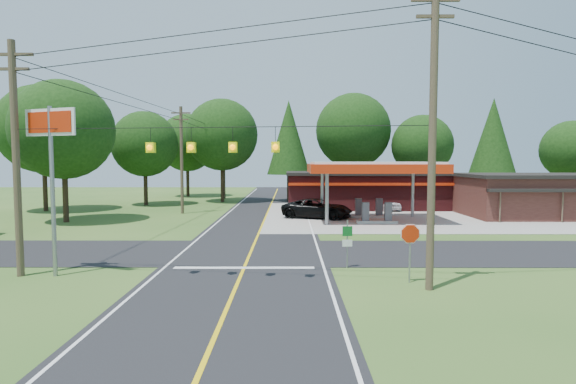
{
  "coord_description": "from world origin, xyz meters",
  "views": [
    {
      "loc": [
        2.11,
        -24.03,
        4.97
      ],
      "look_at": [
        2.0,
        7.0,
        2.8
      ],
      "focal_mm": 28.0,
      "sensor_mm": 36.0,
      "label": 1
    }
  ],
  "objects_px": {
    "octagonal_stop_sign": "(410,239)",
    "gas_canopy": "(373,169)",
    "suv_car": "(317,209)",
    "sedan_car": "(388,203)",
    "big_stop_sign": "(51,149)"
  },
  "relations": [
    {
      "from": "big_stop_sign",
      "to": "octagonal_stop_sign",
      "type": "distance_m",
      "value": 15.46
    },
    {
      "from": "gas_canopy",
      "to": "suv_car",
      "type": "distance_m",
      "value": 5.85
    },
    {
      "from": "big_stop_sign",
      "to": "sedan_car",
      "type": "bearing_deg",
      "value": 52.44
    },
    {
      "from": "suv_car",
      "to": "sedan_car",
      "type": "bearing_deg",
      "value": -29.67
    },
    {
      "from": "suv_car",
      "to": "octagonal_stop_sign",
      "type": "distance_m",
      "value": 20.69
    },
    {
      "from": "suv_car",
      "to": "octagonal_stop_sign",
      "type": "relative_size",
      "value": 2.47
    },
    {
      "from": "suv_car",
      "to": "sedan_car",
      "type": "height_order",
      "value": "suv_car"
    },
    {
      "from": "suv_car",
      "to": "octagonal_stop_sign",
      "type": "bearing_deg",
      "value": -153.63
    },
    {
      "from": "suv_car",
      "to": "sedan_car",
      "type": "distance_m",
      "value": 9.93
    },
    {
      "from": "sedan_car",
      "to": "suv_car",
      "type": "bearing_deg",
      "value": -143.25
    },
    {
      "from": "big_stop_sign",
      "to": "octagonal_stop_sign",
      "type": "relative_size",
      "value": 2.98
    },
    {
      "from": "octagonal_stop_sign",
      "to": "gas_canopy",
      "type": "bearing_deg",
      "value": 84.0
    },
    {
      "from": "suv_car",
      "to": "sedan_car",
      "type": "xyz_separation_m",
      "value": [
        7.5,
        6.5,
        -0.09
      ]
    },
    {
      "from": "suv_car",
      "to": "big_stop_sign",
      "type": "height_order",
      "value": "big_stop_sign"
    },
    {
      "from": "sedan_car",
      "to": "big_stop_sign",
      "type": "bearing_deg",
      "value": -131.73
    }
  ]
}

